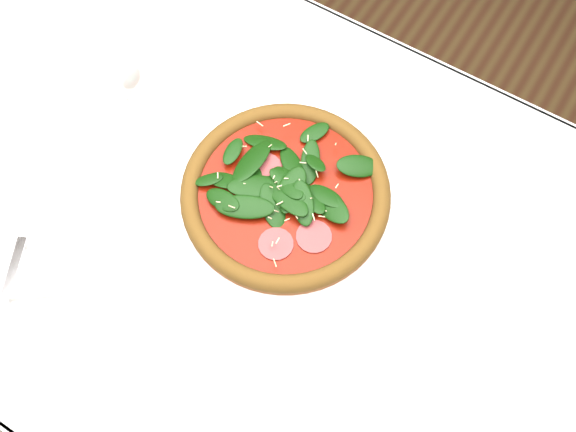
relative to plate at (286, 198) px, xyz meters
The scene contains 7 objects.
ground 0.76m from the plate, 125.69° to the right, with size 6.00×6.00×0.00m, color brown.
dining_table 0.13m from the plate, 125.69° to the right, with size 1.21×0.81×0.75m.
plate is the anchor object (origin of this frame).
pizza 0.02m from the plate, 45.00° to the left, with size 0.37×0.37×0.04m.
wine_glass 0.29m from the plate, behind, with size 0.09×0.09×0.21m.
napkin 0.39m from the plate, 130.40° to the right, with size 0.15×0.07×0.01m, color white.
fork 0.38m from the plate, 133.86° to the right, with size 0.08×0.13×0.00m.
Camera 1 is at (0.26, -0.29, 1.59)m, focal length 40.00 mm.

